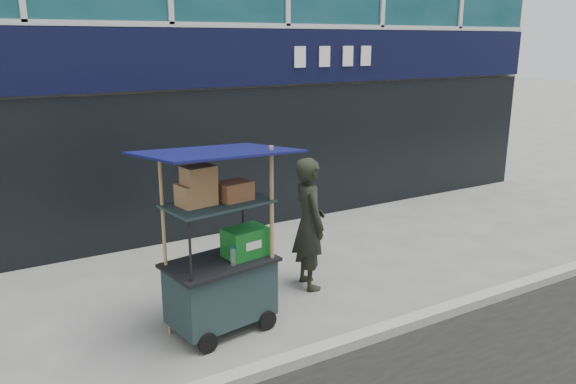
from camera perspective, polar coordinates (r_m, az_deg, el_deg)
ground at (r=6.21m, az=2.24°, el=-15.55°), size 80.00×80.00×0.00m
curb at (r=6.04m, az=3.31°, el=-15.88°), size 80.00×0.18×0.12m
vendor_cart at (r=6.29m, az=-6.76°, el=-7.59°), size 1.73×1.34×2.14m
vendor_man at (r=7.30m, az=2.16°, el=-3.21°), size 0.52×0.70×1.75m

